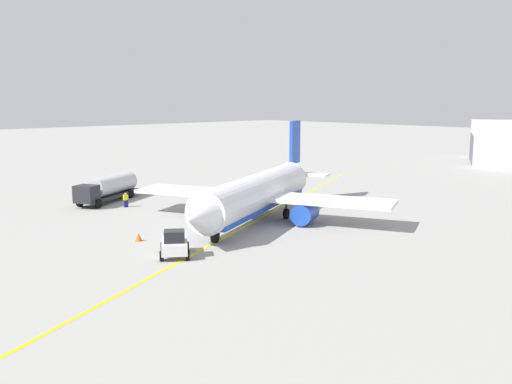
{
  "coord_description": "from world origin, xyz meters",
  "views": [
    {
      "loc": [
        38.54,
        40.82,
        12.38
      ],
      "look_at": [
        0.0,
        0.0,
        3.0
      ],
      "focal_mm": 39.05,
      "sensor_mm": 36.0,
      "label": 1
    }
  ],
  "objects_px": {
    "airplane": "(258,194)",
    "fuel_tanker": "(108,188)",
    "pushback_tug": "(175,244)",
    "safety_cone_nose": "(139,237)",
    "refueling_worker": "(126,200)"
  },
  "relations": [
    {
      "from": "airplane",
      "to": "fuel_tanker",
      "type": "bearing_deg",
      "value": -73.15
    },
    {
      "from": "pushback_tug",
      "to": "safety_cone_nose",
      "type": "height_order",
      "value": "pushback_tug"
    },
    {
      "from": "refueling_worker",
      "to": "fuel_tanker",
      "type": "bearing_deg",
      "value": -94.1
    },
    {
      "from": "airplane",
      "to": "refueling_worker",
      "type": "bearing_deg",
      "value": -67.5
    },
    {
      "from": "fuel_tanker",
      "to": "safety_cone_nose",
      "type": "relative_size",
      "value": 14.92
    },
    {
      "from": "airplane",
      "to": "refueling_worker",
      "type": "height_order",
      "value": "airplane"
    },
    {
      "from": "airplane",
      "to": "pushback_tug",
      "type": "height_order",
      "value": "airplane"
    },
    {
      "from": "fuel_tanker",
      "to": "refueling_worker",
      "type": "distance_m",
      "value": 4.71
    },
    {
      "from": "airplane",
      "to": "safety_cone_nose",
      "type": "xyz_separation_m",
      "value": [
        13.72,
        -0.85,
        -2.35
      ]
    },
    {
      "from": "airplane",
      "to": "pushback_tug",
      "type": "bearing_deg",
      "value": 20.61
    },
    {
      "from": "pushback_tug",
      "to": "refueling_worker",
      "type": "bearing_deg",
      "value": -110.51
    },
    {
      "from": "airplane",
      "to": "safety_cone_nose",
      "type": "relative_size",
      "value": 39.35
    },
    {
      "from": "airplane",
      "to": "fuel_tanker",
      "type": "distance_m",
      "value": 21.01
    },
    {
      "from": "fuel_tanker",
      "to": "pushback_tug",
      "type": "relative_size",
      "value": 2.66
    },
    {
      "from": "airplane",
      "to": "pushback_tug",
      "type": "relative_size",
      "value": 7.01
    }
  ]
}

